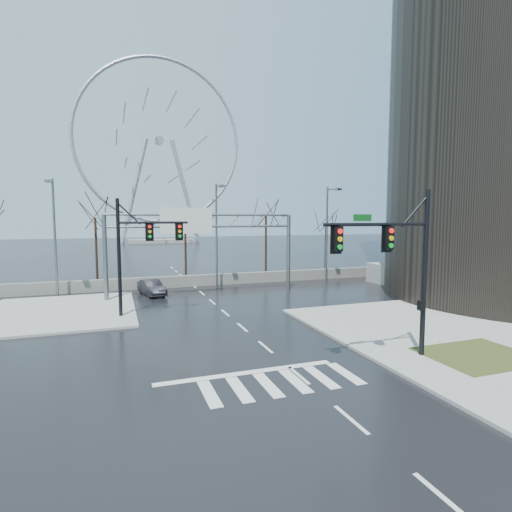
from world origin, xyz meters
name	(u,v)px	position (x,y,z in m)	size (l,w,h in m)	color
ground	(265,347)	(0.00, 0.00, 0.00)	(260.00, 260.00, 0.00)	black
sidewalk_right_ext	(398,320)	(10.00, 2.00, 0.07)	(12.00, 10.00, 0.15)	gray
sidewalk_far	(61,312)	(-11.00, 12.00, 0.07)	(10.00, 12.00, 0.15)	gray
grass_strip	(478,355)	(9.00, -5.00, 0.15)	(5.00, 4.00, 0.02)	#313A18
barrier_wall	(194,281)	(0.00, 20.00, 0.55)	(52.00, 0.50, 1.10)	slate
signal_mast_near	(402,258)	(5.14, -4.04, 4.87)	(5.52, 0.41, 8.00)	black
signal_mast_far	(137,246)	(-5.87, 8.96, 4.83)	(4.72, 0.41, 8.00)	black
sign_gantry	(199,236)	(-0.38, 14.96, 5.18)	(16.36, 0.40, 7.60)	slate
streetlight_left	(54,228)	(-12.00, 18.16, 5.89)	(0.50, 2.55, 10.00)	slate
streetlight_mid	(217,227)	(2.00, 18.16, 5.89)	(0.50, 2.55, 10.00)	slate
streetlight_right	(328,226)	(14.00, 18.16, 5.89)	(0.50, 2.55, 10.00)	slate
tree_left	(95,226)	(-9.00, 23.50, 5.98)	(3.75, 3.75, 7.50)	black
tree_center	(185,233)	(0.00, 24.50, 5.17)	(3.25, 3.25, 6.50)	black
tree_right	(266,223)	(9.00, 23.50, 6.22)	(3.90, 3.90, 7.80)	black
tree_far_right	(326,229)	(17.00, 24.00, 5.41)	(3.40, 3.40, 6.80)	black
ferris_wheel	(159,148)	(5.00, 95.00, 26.13)	(45.00, 6.00, 50.91)	gray
car	(152,288)	(-4.32, 16.61, 0.67)	(1.41, 4.05, 1.33)	black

